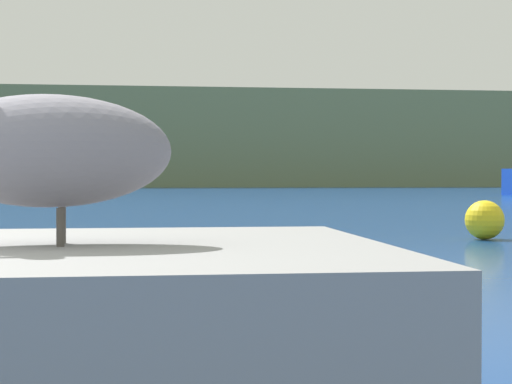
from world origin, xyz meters
TOP-DOWN VIEW (x-y plane):
  - hillside_backdrop at (0.00, 79.66)m, footprint 140.00×13.43m
  - pier_dock at (1.39, 0.16)m, footprint 2.63×2.14m
  - pelican at (1.38, 0.16)m, footprint 1.27×0.49m
  - mooring_buoy at (7.39, 10.45)m, footprint 0.65×0.65m

SIDE VIEW (x-z plane):
  - mooring_buoy at x=7.39m, z-range 0.00..0.65m
  - pier_dock at x=1.39m, z-range 0.00..0.80m
  - pelican at x=1.38m, z-range 0.74..1.60m
  - hillside_backdrop at x=0.00m, z-range 0.00..8.93m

